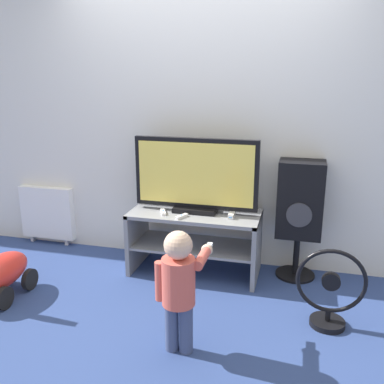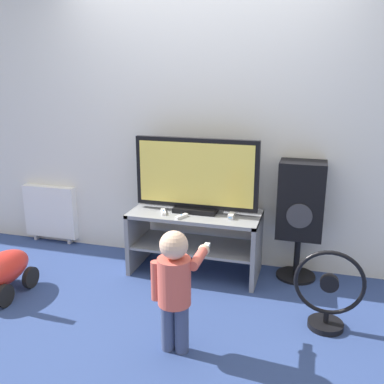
{
  "view_description": "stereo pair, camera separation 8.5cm",
  "coord_description": "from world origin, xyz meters",
  "px_view_note": "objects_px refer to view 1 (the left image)",
  "views": [
    {
      "loc": [
        0.85,
        -3.09,
        1.7
      ],
      "look_at": [
        0.0,
        0.15,
        0.75
      ],
      "focal_mm": 40.0,
      "sensor_mm": 36.0,
      "label": 1
    },
    {
      "loc": [
        0.93,
        -3.06,
        1.7
      ],
      "look_at": [
        0.0,
        0.15,
        0.75
      ],
      "focal_mm": 40.0,
      "sensor_mm": 36.0,
      "label": 2
    }
  ],
  "objects_px": {
    "television": "(196,176)",
    "game_console": "(232,214)",
    "remote_primary": "(163,212)",
    "speaker_tower": "(300,203)",
    "child": "(179,282)",
    "radiator": "(47,213)",
    "floor_fan": "(330,292)",
    "remote_secondary": "(182,216)"
  },
  "relations": [
    {
      "from": "remote_primary",
      "to": "floor_fan",
      "type": "distance_m",
      "value": 1.46
    },
    {
      "from": "remote_primary",
      "to": "radiator",
      "type": "relative_size",
      "value": 0.22
    },
    {
      "from": "remote_primary",
      "to": "floor_fan",
      "type": "bearing_deg",
      "value": -19.58
    },
    {
      "from": "remote_primary",
      "to": "remote_secondary",
      "type": "relative_size",
      "value": 1.0
    },
    {
      "from": "game_console",
      "to": "speaker_tower",
      "type": "relative_size",
      "value": 0.17
    },
    {
      "from": "remote_primary",
      "to": "television",
      "type": "bearing_deg",
      "value": 24.82
    },
    {
      "from": "remote_secondary",
      "to": "floor_fan",
      "type": "bearing_deg",
      "value": -19.38
    },
    {
      "from": "remote_primary",
      "to": "radiator",
      "type": "bearing_deg",
      "value": 165.43
    },
    {
      "from": "remote_primary",
      "to": "child",
      "type": "xyz_separation_m",
      "value": [
        0.43,
        -1.0,
        -0.09
      ]
    },
    {
      "from": "television",
      "to": "remote_primary",
      "type": "relative_size",
      "value": 7.91
    },
    {
      "from": "game_console",
      "to": "floor_fan",
      "type": "height_order",
      "value": "game_console"
    },
    {
      "from": "remote_primary",
      "to": "speaker_tower",
      "type": "bearing_deg",
      "value": 12.13
    },
    {
      "from": "remote_primary",
      "to": "game_console",
      "type": "bearing_deg",
      "value": 6.93
    },
    {
      "from": "speaker_tower",
      "to": "floor_fan",
      "type": "bearing_deg",
      "value": -71.6
    },
    {
      "from": "television",
      "to": "game_console",
      "type": "xyz_separation_m",
      "value": [
        0.32,
        -0.05,
        -0.29
      ]
    },
    {
      "from": "floor_fan",
      "to": "radiator",
      "type": "relative_size",
      "value": 0.97
    },
    {
      "from": "game_console",
      "to": "floor_fan",
      "type": "distance_m",
      "value": 1.0
    },
    {
      "from": "television",
      "to": "child",
      "type": "bearing_deg",
      "value": -80.74
    },
    {
      "from": "remote_secondary",
      "to": "radiator",
      "type": "distance_m",
      "value": 1.61
    },
    {
      "from": "television",
      "to": "floor_fan",
      "type": "bearing_deg",
      "value": -28.56
    },
    {
      "from": "television",
      "to": "speaker_tower",
      "type": "relative_size",
      "value": 1.04
    },
    {
      "from": "game_console",
      "to": "remote_secondary",
      "type": "xyz_separation_m",
      "value": [
        -0.39,
        -0.14,
        -0.01
      ]
    },
    {
      "from": "game_console",
      "to": "television",
      "type": "bearing_deg",
      "value": 171.67
    },
    {
      "from": "remote_primary",
      "to": "speaker_tower",
      "type": "height_order",
      "value": "speaker_tower"
    },
    {
      "from": "game_console",
      "to": "radiator",
      "type": "distance_m",
      "value": 1.96
    },
    {
      "from": "speaker_tower",
      "to": "remote_primary",
      "type": "bearing_deg",
      "value": -167.87
    },
    {
      "from": "remote_secondary",
      "to": "radiator",
      "type": "bearing_deg",
      "value": 164.66
    },
    {
      "from": "radiator",
      "to": "game_console",
      "type": "bearing_deg",
      "value": -8.33
    },
    {
      "from": "television",
      "to": "game_console",
      "type": "height_order",
      "value": "television"
    },
    {
      "from": "radiator",
      "to": "television",
      "type": "bearing_deg",
      "value": -8.33
    },
    {
      "from": "child",
      "to": "radiator",
      "type": "relative_size",
      "value": 1.36
    },
    {
      "from": "speaker_tower",
      "to": "floor_fan",
      "type": "height_order",
      "value": "speaker_tower"
    },
    {
      "from": "game_console",
      "to": "remote_primary",
      "type": "bearing_deg",
      "value": -173.07
    },
    {
      "from": "floor_fan",
      "to": "child",
      "type": "bearing_deg",
      "value": -150.57
    },
    {
      "from": "television",
      "to": "floor_fan",
      "type": "xyz_separation_m",
      "value": [
        1.1,
        -0.6,
        -0.6
      ]
    },
    {
      "from": "remote_secondary",
      "to": "child",
      "type": "relative_size",
      "value": 0.17
    },
    {
      "from": "game_console",
      "to": "remote_primary",
      "type": "xyz_separation_m",
      "value": [
        -0.57,
        -0.07,
        -0.01
      ]
    },
    {
      "from": "game_console",
      "to": "floor_fan",
      "type": "bearing_deg",
      "value": -35.37
    },
    {
      "from": "speaker_tower",
      "to": "radiator",
      "type": "relative_size",
      "value": 1.71
    },
    {
      "from": "game_console",
      "to": "speaker_tower",
      "type": "distance_m",
      "value": 0.57
    },
    {
      "from": "game_console",
      "to": "radiator",
      "type": "xyz_separation_m",
      "value": [
        -1.93,
        0.28,
        -0.24
      ]
    },
    {
      "from": "television",
      "to": "radiator",
      "type": "relative_size",
      "value": 1.77
    }
  ]
}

